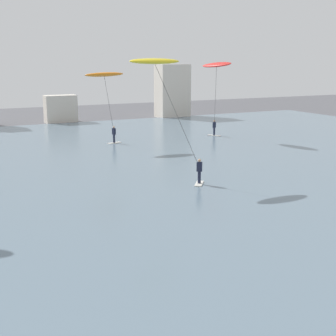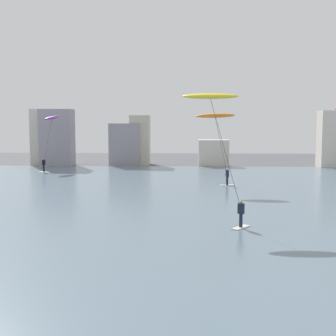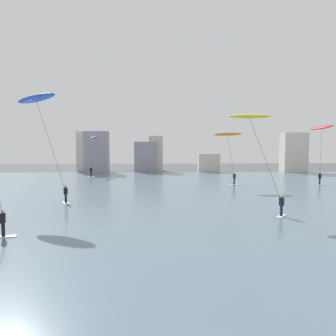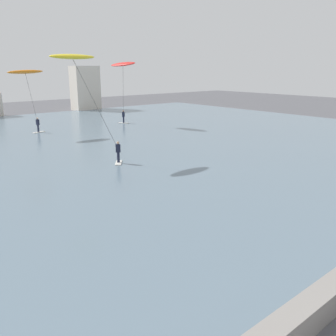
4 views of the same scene
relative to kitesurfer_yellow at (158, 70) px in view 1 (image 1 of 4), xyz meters
The scene contains 4 objects.
water_bay 9.85m from the kitesurfer_yellow, 125.54° to the left, with size 84.00×52.00×0.10m, color slate.
kitesurfer_yellow is the anchor object (origin of this frame).
kitesurfer_red 17.64m from the kitesurfer_yellow, 45.50° to the left, with size 2.38×4.25×7.75m.
kitesurfer_orange 13.20m from the kitesurfer_yellow, 85.76° to the left, with size 3.78×2.36×6.80m.
Camera 1 is at (-9.65, -3.51, 7.83)m, focal length 51.45 mm.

